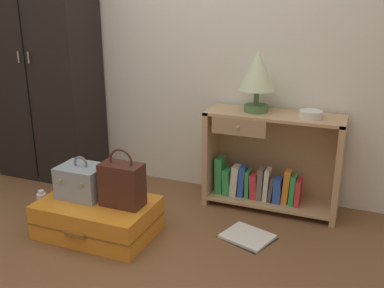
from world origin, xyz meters
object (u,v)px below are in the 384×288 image
object	(u,v)px
wardrobe	(44,54)
bowl	(311,114)
bookshelf	(268,164)
open_book_on_floor	(247,237)
suitcase_large	(98,217)
table_lamp	(258,73)
bottle	(43,205)
train_case	(82,181)
handbag	(122,184)

from	to	relation	value
wardrobe	bowl	world-z (taller)	wardrobe
bookshelf	open_book_on_floor	size ratio (longest dim) A/B	2.48
bookshelf	suitcase_large	xyz separation A→B (m)	(-0.95, -0.84, -0.22)
table_lamp	bottle	world-z (taller)	table_lamp
table_lamp	train_case	bearing A→B (deg)	-140.40
table_lamp	handbag	world-z (taller)	table_lamp
bookshelf	suitcase_large	world-z (taller)	bookshelf
bookshelf	bottle	world-z (taller)	bookshelf
handbag	open_book_on_floor	distance (m)	0.89
bowl	wardrobe	bearing A→B (deg)	-179.51
wardrobe	suitcase_large	size ratio (longest dim) A/B	2.81
table_lamp	suitcase_large	xyz separation A→B (m)	(-0.84, -0.84, -0.89)
wardrobe	bowl	bearing A→B (deg)	0.49
suitcase_large	train_case	xyz separation A→B (m)	(-0.13, 0.04, 0.23)
handbag	bottle	xyz separation A→B (m)	(-0.67, 0.01, -0.28)
bookshelf	open_book_on_floor	bearing A→B (deg)	-90.30
train_case	bowl	bearing A→B (deg)	29.12
bookshelf	bowl	bearing A→B (deg)	-8.87
table_lamp	suitcase_large	distance (m)	1.48
table_lamp	train_case	size ratio (longest dim) A/B	1.46
bookshelf	train_case	distance (m)	1.34
suitcase_large	bottle	bearing A→B (deg)	176.50
open_book_on_floor	suitcase_large	bearing A→B (deg)	-161.85
train_case	handbag	world-z (taller)	handbag
bookshelf	bottle	bearing A→B (deg)	-150.62
bookshelf	bowl	distance (m)	0.50
bowl	handbag	xyz separation A→B (m)	(-1.04, -0.77, -0.37)
suitcase_large	open_book_on_floor	world-z (taller)	suitcase_large
wardrobe	bookshelf	xyz separation A→B (m)	(1.92, 0.06, -0.73)
bowl	open_book_on_floor	bearing A→B (deg)	-120.22
suitcase_large	open_book_on_floor	distance (m)	1.00
bowl	bottle	xyz separation A→B (m)	(-1.71, -0.76, -0.65)
train_case	bookshelf	bearing A→B (deg)	36.55
bookshelf	suitcase_large	size ratio (longest dim) A/B	1.29
bottle	open_book_on_floor	world-z (taller)	bottle
train_case	handbag	xyz separation A→B (m)	(0.32, -0.02, 0.04)
bookshelf	handbag	world-z (taller)	bookshelf
wardrobe	open_book_on_floor	size ratio (longest dim) A/B	5.39
suitcase_large	train_case	world-z (taller)	train_case
open_book_on_floor	bowl	bearing A→B (deg)	59.78
bowl	open_book_on_floor	xyz separation A→B (m)	(-0.28, -0.48, -0.74)
table_lamp	train_case	world-z (taller)	table_lamp
wardrobe	table_lamp	world-z (taller)	wardrobe
handbag	train_case	bearing A→B (deg)	176.96
table_lamp	bottle	size ratio (longest dim) A/B	2.02
wardrobe	table_lamp	xyz separation A→B (m)	(1.81, 0.06, -0.06)
open_book_on_floor	train_case	bearing A→B (deg)	-165.78
table_lamp	bowl	xyz separation A→B (m)	(0.39, -0.04, -0.25)
bowl	open_book_on_floor	distance (m)	0.93
bowl	handbag	size ratio (longest dim) A/B	0.41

